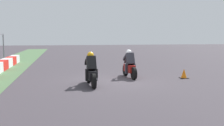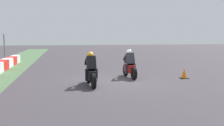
{
  "view_description": "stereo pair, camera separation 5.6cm",
  "coord_description": "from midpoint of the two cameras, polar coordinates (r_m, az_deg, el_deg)",
  "views": [
    {
      "loc": [
        -11.38,
        2.44,
        2.13
      ],
      "look_at": [
        0.11,
        -0.05,
        0.9
      ],
      "focal_mm": 38.59,
      "sensor_mm": 36.0,
      "label": 1
    },
    {
      "loc": [
        -11.39,
        2.39,
        2.13
      ],
      "look_at": [
        0.11,
        -0.05,
        0.9
      ],
      "focal_mm": 38.59,
      "sensor_mm": 36.0,
      "label": 2
    }
  ],
  "objects": [
    {
      "name": "ground_plane",
      "position": [
        11.83,
        -0.26,
        -4.4
      ],
      "size": [
        120.0,
        120.0,
        0.0
      ],
      "primitive_type": "plane",
      "color": "#3F383F"
    },
    {
      "name": "rider_lane_b",
      "position": [
        10.81,
        -5.12,
        -2.07
      ],
      "size": [
        2.04,
        0.55,
        1.51
      ],
      "rotation": [
        0.0,
        0.0,
        0.03
      ],
      "color": "black",
      "rests_on": "ground_plane"
    },
    {
      "name": "traffic_cone",
      "position": [
        13.27,
        16.56,
        -2.48
      ],
      "size": [
        0.4,
        0.4,
        0.51
      ],
      "color": "black",
      "rests_on": "ground_plane"
    },
    {
      "name": "rider_lane_a",
      "position": [
        12.96,
        4.04,
        -0.71
      ],
      "size": [
        2.04,
        0.55,
        1.51
      ],
      "rotation": [
        0.0,
        0.0,
        0.04
      ],
      "color": "black",
      "rests_on": "ground_plane"
    }
  ]
}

